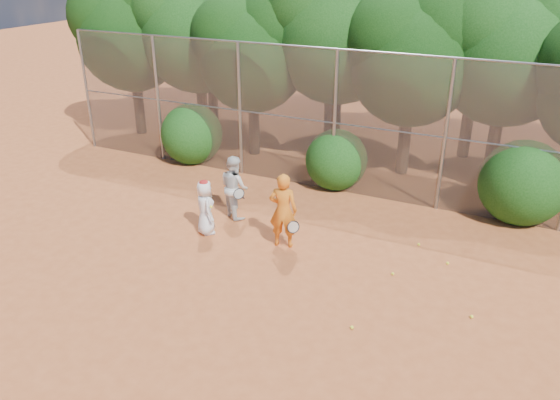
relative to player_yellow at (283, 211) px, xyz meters
The scene contains 22 objects.
ground 2.70m from the player_yellow, 70.07° to the right, with size 80.00×80.00×0.00m, color #A95026.
fence_back 3.86m from the player_yellow, 78.31° to the left, with size 20.05×0.09×4.03m.
tree_0 10.71m from the player_yellow, 146.63° to the left, with size 4.38×3.81×6.00m.
tree_1 9.24m from the player_yellow, 134.64° to the left, with size 4.64×4.03×6.35m.
tree_2 7.05m from the player_yellow, 123.34° to the left, with size 3.99×3.47×5.47m.
tree_3 7.42m from the player_yellow, 99.42° to the left, with size 4.89×4.26×6.70m.
tree_4 6.66m from the player_yellow, 76.36° to the left, with size 4.19×3.64×5.73m.
tree_5 8.34m from the player_yellow, 59.46° to the left, with size 4.51×3.92×6.17m.
tree_9 11.54m from the player_yellow, 129.92° to the left, with size 4.83×4.20×6.62m.
tree_10 9.65m from the player_yellow, 103.44° to the left, with size 5.15×4.48×7.06m.
tree_11 9.34m from the player_yellow, 70.48° to the left, with size 4.64×4.03×6.35m.
bush_0 6.45m from the player_yellow, 142.70° to the left, with size 2.00×2.00×2.00m, color #124010.
bush_1 3.91m from the player_yellow, 91.96° to the left, with size 1.80×1.80×1.80m, color #124010.
bush_2 6.25m from the player_yellow, 38.79° to the left, with size 2.20×2.20×2.20m, color #124010.
player_yellow is the anchor object (origin of this frame).
player_teen 2.00m from the player_yellow, behind, with size 0.79×0.78×1.40m.
player_white 2.02m from the player_yellow, 153.71° to the left, with size 1.01×0.96×1.65m.
ball_0 2.83m from the player_yellow, ahead, with size 0.07×0.07×0.07m, color yellow.
ball_1 3.85m from the player_yellow, 11.93° to the left, with size 0.07×0.07×0.07m, color yellow.
ball_2 4.63m from the player_yellow, 12.92° to the right, with size 0.07×0.07×0.07m, color yellow.
ball_3 3.50m from the player_yellow, 42.77° to the right, with size 0.07×0.07×0.07m, color yellow.
ball_4 3.32m from the player_yellow, 24.97° to the left, with size 0.07×0.07×0.07m, color yellow.
Camera 1 is at (3.94, -7.83, 6.34)m, focal length 35.00 mm.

